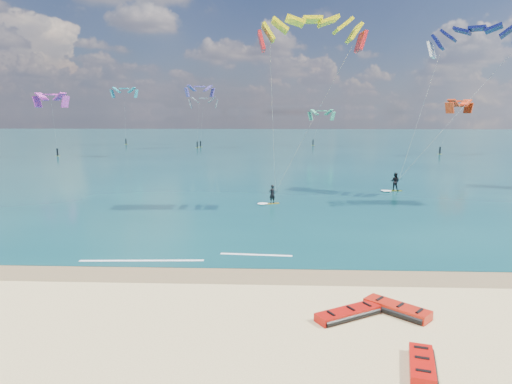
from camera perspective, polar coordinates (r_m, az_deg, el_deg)
ground at (r=59.38m, az=-1.04°, el=2.13°), size 320.00×320.00×0.00m
wet_sand_strip at (r=23.44m, az=-6.47°, el=-10.27°), size 320.00×2.40×0.01m
sea at (r=123.04m, az=0.73°, el=6.19°), size 320.00×200.00×0.04m
packed_kite_left at (r=19.23m, az=11.40°, el=-15.10°), size 3.13×2.45×0.39m
packed_kite_mid at (r=20.07m, az=17.18°, el=-14.26°), size 2.94×2.80×0.44m
packed_kite_right at (r=16.43m, az=19.98°, el=-20.15°), size 1.67×2.61×0.40m
kitesurfer_main at (r=37.70m, az=4.52°, el=10.80°), size 9.92×5.63×16.56m
kitesurfer_far at (r=48.13m, az=21.80°, el=10.55°), size 13.25×6.23×17.32m
shoreline_foam at (r=25.98m, az=-8.75°, el=-8.19°), size 11.73×1.87×0.01m
distant_kites at (r=99.12m, az=-5.35°, el=8.59°), size 78.53×33.89×13.69m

